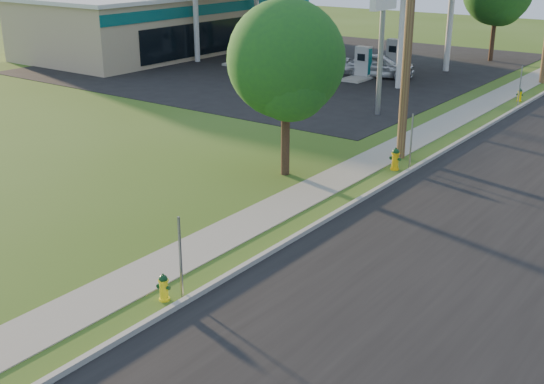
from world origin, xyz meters
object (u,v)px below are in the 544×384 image
Objects in this scene: tree_verge at (287,65)px; hydrant_mid at (395,159)px; fuel_pump_sw at (279,46)px; car_silver at (379,65)px; hydrant_far at (520,95)px; fuel_pump_ne at (363,67)px; hydrant_near at (164,287)px; fuel_pump_se at (394,58)px; fuel_pump_nw at (244,53)px; utility_pole_mid at (409,23)px.

tree_verge is 7.32× the size of hydrant_mid.
fuel_pump_sw reaches higher than car_silver.
fuel_pump_sw is 4.82× the size of hydrant_far.
hydrant_far is at bearing -3.79° from fuel_pump_ne.
fuel_pump_se is at bearing 107.49° from hydrant_near.
fuel_pump_sw reaches higher than hydrant_far.
fuel_pump_nw is 1.00× the size of fuel_pump_sw.
tree_verge is (15.63, -17.26, 3.13)m from fuel_pump_nw.
utility_pole_mid is 16.74m from car_silver.
fuel_pump_se is 10.53m from hydrant_far.
fuel_pump_se is 0.53× the size of tree_verge.
utility_pole_mid is at bearing 108.99° from hydrant_mid.
fuel_pump_ne is at bearing 109.97° from hydrant_near.
fuel_pump_nw reaches higher than hydrant_mid.
car_silver is at bearing 108.47° from tree_verge.
hydrant_mid is (9.41, -18.47, -0.32)m from fuel_pump_se.
fuel_pump_nw is 0.76× the size of car_silver.
tree_verge reaches higher than fuel_pump_nw.
fuel_pump_nw reaches higher than car_silver.
hydrant_far is at bearing -14.07° from fuel_pump_sw.
fuel_pump_sw is at bearing 126.32° from tree_verge.
tree_verge reaches higher than fuel_pump_se.
fuel_pump_nw is at bearing -156.04° from fuel_pump_se.
fuel_pump_ne is at bearing 111.02° from tree_verge.
fuel_pump_se is 3.91× the size of hydrant_mid.
fuel_pump_nw is 9.00m from fuel_pump_ne.
fuel_pump_ne is at bearing 123.03° from hydrant_mid.
hydrant_near is (9.49, -26.12, -0.40)m from fuel_pump_ne.
tree_verge is at bearing -53.68° from fuel_pump_sw.
fuel_pump_sw is 19.03m from hydrant_far.
fuel_pump_ne is 9.85m from fuel_pump_sw.
hydrant_near is 11.66m from hydrant_mid.
utility_pole_mid is at bearing -62.37° from fuel_pump_se.
fuel_pump_nw is 3.91× the size of hydrant_mid.
hydrant_far is at bearing 80.36° from tree_verge.
fuel_pump_ne is 1.00× the size of fuel_pump_sw.
fuel_pump_nw is at bearing 180.00° from fuel_pump_ne.
hydrant_mid is at bearing -45.10° from fuel_pump_sw.
tree_verge is at bearing -178.26° from car_silver.
fuel_pump_ne is at bearing 130.89° from car_silver.
utility_pole_mid is 2.32× the size of car_silver.
fuel_pump_nw and fuel_pump_se have the same top height.
utility_pole_mid reaches higher than tree_verge.
fuel_pump_sw is at bearing 156.04° from fuel_pump_ne.
fuel_pump_nw is 32.01m from hydrant_near.
hydrant_far is at bearing 89.79° from hydrant_mid.
fuel_pump_ne is (-8.90, 13.00, -4.23)m from utility_pole_mid.
fuel_pump_nw reaches higher than hydrant_near.
tree_verge is 5.24m from hydrant_mid.
utility_pole_mid is 11.99× the size of hydrant_mid.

